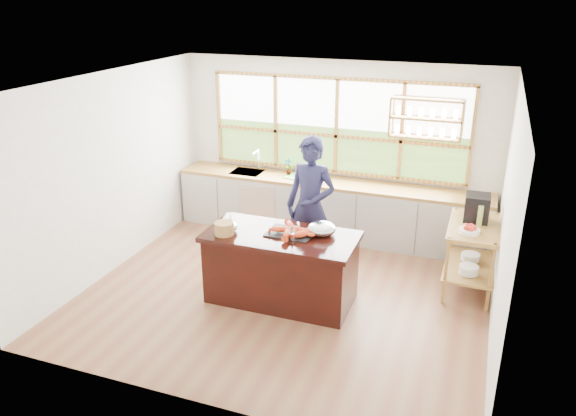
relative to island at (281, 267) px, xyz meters
The scene contains 18 objects.
ground_plane 0.50m from the island, 90.00° to the left, with size 5.00×5.00×0.00m, color brown.
room_shell 1.48m from the island, 88.06° to the left, with size 5.02×4.52×2.71m.
back_counter 2.14m from the island, 90.50° to the left, with size 4.90×0.63×0.90m.
right_shelf_unit 2.45m from the island, 26.44° to the left, with size 0.62×1.10×0.90m.
island is the anchor object (origin of this frame).
cook 1.01m from the island, 83.78° to the left, with size 0.70×0.46×1.91m, color #1A1B3B.
potted_plant 2.38m from the island, 107.76° to the left, with size 0.15×0.10×0.29m, color slate.
cutting_board 2.25m from the island, 103.57° to the left, with size 0.40×0.30×0.01m, color #55BE44.
espresso_machine 2.61m from the island, 30.23° to the left, with size 0.30×0.32×0.34m, color black.
wine_bottle 2.56m from the island, 26.06° to the left, with size 0.07×0.07×0.27m, color #A1BC58.
fruit_bowl 2.35m from the island, 21.25° to the left, with size 0.25×0.25×0.11m.
slate_board 0.47m from the island, 31.04° to the left, with size 0.55×0.40×0.02m, color black.
lobster_pile 0.52m from the island, 13.36° to the left, with size 0.52×0.48×0.08m.
mixing_bowl_left 0.85m from the island, 168.71° to the right, with size 0.28×0.28×0.14m, color silver.
mixing_bowl_right 0.72m from the island, 21.23° to the left, with size 0.34×0.34×0.17m, color silver.
wine_glass 0.68m from the island, 43.24° to the right, with size 0.08×0.08×0.22m.
wicker_basket 0.86m from the island, 160.66° to the right, with size 0.24×0.24×0.15m, color olive.
parchment_roll 0.93m from the island, behind, with size 0.08×0.08×0.30m, color silver.
Camera 1 is at (2.21, -6.00, 3.68)m, focal length 35.00 mm.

